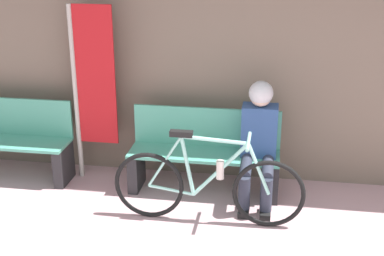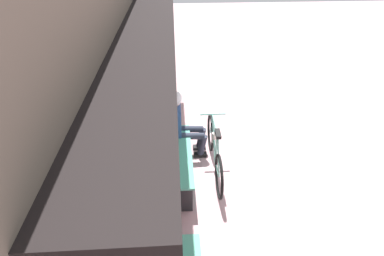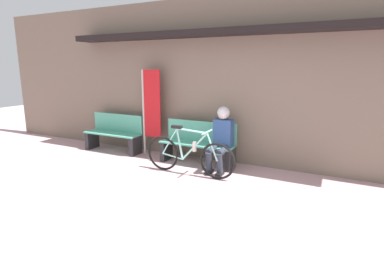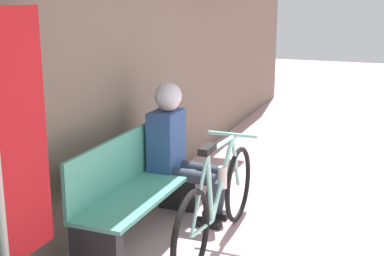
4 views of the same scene
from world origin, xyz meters
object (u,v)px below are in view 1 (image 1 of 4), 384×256
Objects in this scene: park_bench_far at (8,144)px; banner_pole at (90,82)px; person_seated at (259,135)px; park_bench_near at (205,155)px; bicycle at (208,186)px.

banner_pole is at bearing 7.36° from park_bench_far.
person_seated is 0.87× the size of park_bench_far.
park_bench_near is at bearing 0.06° from park_bench_far.
person_seated is 0.64× the size of banner_pole.
bicycle is 1.46× the size of person_seated.
person_seated reaches higher than bicycle.
banner_pole reaches higher than person_seated.
banner_pole is at bearing 174.44° from park_bench_near.
park_bench_far is 0.74× the size of banner_pole.
banner_pole reaches higher than park_bench_far.
bicycle is 0.72m from person_seated.
person_seated is 1.77m from banner_pole.
park_bench_near is at bearing 167.79° from person_seated.
park_bench_near is 0.81× the size of banner_pole.
banner_pole is at bearing 172.36° from person_seated.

